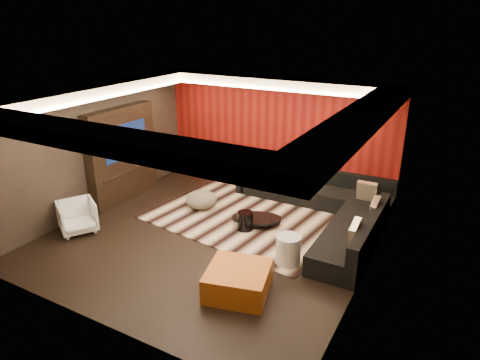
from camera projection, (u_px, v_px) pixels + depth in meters
The scene contains 26 objects.
floor at pixel (213, 236), 8.61m from camera, with size 6.00×6.00×0.02m, color black.
ceiling at pixel (209, 96), 7.59m from camera, with size 6.00×6.00×0.02m, color silver.
wall_back at pixel (276, 134), 10.56m from camera, with size 6.00×0.02×2.80m, color black.
wall_left at pixel (96, 148), 9.45m from camera, with size 0.02×6.00×2.80m, color black.
wall_right at pixel (372, 201), 6.74m from camera, with size 0.02×6.00×2.80m, color black.
red_feature_wall at pixel (276, 134), 10.52m from camera, with size 5.98×0.05×2.78m, color #6B0C0A.
soffit_back at pixel (273, 82), 9.83m from camera, with size 6.00×0.60×0.22m, color silver.
soffit_front at pixel (94, 138), 5.43m from camera, with size 6.00×0.60×0.22m, color silver.
soffit_left at pixel (99, 90), 8.84m from camera, with size 0.60×4.80×0.22m, color silver.
soffit_right at pixel (361, 119), 6.42m from camera, with size 0.60×4.80×0.22m, color silver.
cove_back at pixel (266, 89), 9.59m from camera, with size 4.80×0.08×0.04m, color #FFD899.
cove_front at pixel (114, 139), 5.74m from camera, with size 4.80×0.08×0.04m, color #FFD899.
cove_left at pixel (112, 96), 8.72m from camera, with size 0.08×4.80×0.04m, color #FFD899.
cove_right at pixel (338, 122), 6.60m from camera, with size 0.08×4.80×0.04m, color #FFD899.
tv_surround at pixel (122, 154), 9.98m from camera, with size 0.30×2.00×2.20m, color black.
tv_screen at pixel (126, 141), 9.78m from camera, with size 0.04×1.30×0.80m, color black.
tv_shelf at pixel (129, 172), 10.05m from camera, with size 0.04×1.60×0.04m, color black.
rug at pixel (248, 216), 9.40m from camera, with size 4.00×3.00×0.02m, color beige.
coffee_table at pixel (257, 221), 8.96m from camera, with size 1.05×1.05×0.18m, color black.
drum_stool at pixel (245, 221), 8.74m from camera, with size 0.33×0.33×0.38m, color black.
striped_pouf at pixel (201, 200), 9.73m from camera, with size 0.71×0.71×0.39m, color #B3AC8B.
white_side_table at pixel (288, 250), 7.53m from camera, with size 0.44×0.44×0.55m, color silver.
orange_ottoman at pixel (238, 281), 6.78m from camera, with size 0.96×0.96×0.43m, color #A34815.
armchair at pixel (77, 217), 8.66m from camera, with size 0.69×0.71×0.65m, color silver.
sectional_sofa at pixel (326, 207), 9.25m from camera, with size 3.65×3.50×0.75m.
throw_pillows at pixel (330, 192), 9.10m from camera, with size 3.24×2.75×0.50m.
Camera 1 is at (4.16, -6.41, 4.16)m, focal length 32.00 mm.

